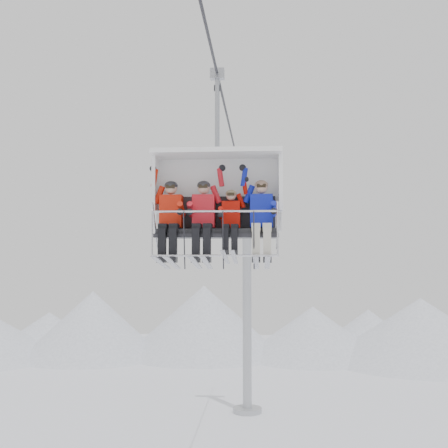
# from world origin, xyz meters

# --- Properties ---
(ridgeline) EXTENTS (72.00, 21.00, 7.00)m
(ridgeline) POSITION_xyz_m (-1.58, 42.05, 2.84)
(ridgeline) COLOR white
(ridgeline) RESTS_ON ground
(lift_tower_right) EXTENTS (2.00, 1.80, 13.48)m
(lift_tower_right) POSITION_xyz_m (0.00, 22.00, 5.78)
(lift_tower_right) COLOR #A3A5AA
(lift_tower_right) RESTS_ON ground
(haul_cable) EXTENTS (0.06, 50.00, 0.06)m
(haul_cable) POSITION_xyz_m (0.00, 0.00, 13.30)
(haul_cable) COLOR #2C2B30
(haul_cable) RESTS_ON lift_tower_left
(chairlift_carrier) EXTENTS (2.69, 1.17, 3.98)m
(chairlift_carrier) POSITION_xyz_m (0.00, -2.01, 10.74)
(chairlift_carrier) COLOR black
(chairlift_carrier) RESTS_ON haul_cable
(skier_far_left) EXTENTS (0.46, 1.69, 1.80)m
(skier_far_left) POSITION_xyz_m (-0.95, -2.32, 10.26)
(skier_far_left) COLOR red
(skier_far_left) RESTS_ON chairlift_carrier
(skier_center_left) EXTENTS (0.46, 1.69, 1.80)m
(skier_center_left) POSITION_xyz_m (-0.27, -2.32, 10.26)
(skier_center_left) COLOR red
(skier_center_left) RESTS_ON chairlift_carrier
(skier_center_right) EXTENTS (0.37, 1.69, 1.51)m
(skier_center_right) POSITION_xyz_m (0.29, -2.34, 10.18)
(skier_center_right) COLOR #B10D04
(skier_center_right) RESTS_ON chairlift_carrier
(skier_far_right) EXTENTS (0.46, 1.69, 1.80)m
(skier_far_right) POSITION_xyz_m (0.92, -2.32, 10.26)
(skier_far_right) COLOR #111EAE
(skier_far_right) RESTS_ON chairlift_carrier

